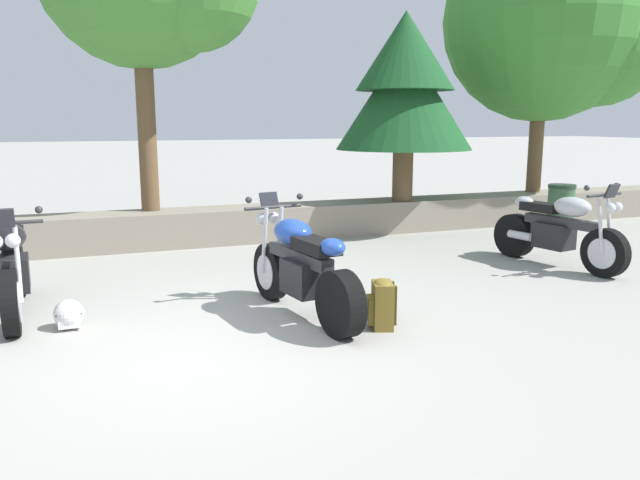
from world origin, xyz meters
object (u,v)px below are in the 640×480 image
(rider_helmet, at_px, (69,315))
(leafy_tree_mid_right, at_px, (556,25))
(motorcycle_blue_centre, at_px, (301,268))
(motorcycle_silver_far_right, at_px, (559,231))
(pine_tree_mid_left, at_px, (405,85))
(rider_backpack, at_px, (382,303))
(trash_bin, at_px, (560,209))
(motorcycle_black_near_left, at_px, (11,268))

(rider_helmet, distance_m, leafy_tree_mid_right, 10.17)
(motorcycle_blue_centre, relative_size, motorcycle_silver_far_right, 1.00)
(motorcycle_silver_far_right, bearing_deg, pine_tree_mid_left, 101.84)
(motorcycle_blue_centre, relative_size, pine_tree_mid_left, 0.64)
(rider_backpack, bearing_deg, motorcycle_blue_centre, 132.53)
(rider_backpack, height_order, trash_bin, trash_bin)
(pine_tree_mid_left, relative_size, leafy_tree_mid_right, 0.63)
(rider_backpack, relative_size, rider_helmet, 1.68)
(rider_backpack, xyz_separation_m, trash_bin, (5.14, 3.41, 0.19))
(leafy_tree_mid_right, distance_m, trash_bin, 3.65)
(motorcycle_silver_far_right, height_order, leafy_tree_mid_right, leafy_tree_mid_right)
(motorcycle_silver_far_right, distance_m, trash_bin, 2.66)
(motorcycle_black_near_left, xyz_separation_m, pine_tree_mid_left, (5.98, 2.90, 2.05))
(leafy_tree_mid_right, bearing_deg, rider_helmet, -156.65)
(motorcycle_black_near_left, distance_m, pine_tree_mid_left, 6.96)
(rider_helmet, bearing_deg, leafy_tree_mid_right, 23.35)
(motorcycle_black_near_left, relative_size, rider_backpack, 4.40)
(motorcycle_silver_far_right, bearing_deg, trash_bin, 47.78)
(motorcycle_black_near_left, bearing_deg, leafy_tree_mid_right, 18.54)
(rider_backpack, height_order, pine_tree_mid_left, pine_tree_mid_left)
(pine_tree_mid_left, bearing_deg, rider_helmet, -146.80)
(motorcycle_silver_far_right, height_order, pine_tree_mid_left, pine_tree_mid_left)
(motorcycle_blue_centre, xyz_separation_m, leafy_tree_mid_right, (6.56, 4.17, 3.21))
(motorcycle_blue_centre, distance_m, rider_backpack, 0.89)
(motorcycle_black_near_left, bearing_deg, rider_backpack, -27.30)
(motorcycle_black_near_left, height_order, motorcycle_blue_centre, same)
(motorcycle_black_near_left, relative_size, leafy_tree_mid_right, 0.40)
(motorcycle_black_near_left, height_order, motorcycle_silver_far_right, same)
(pine_tree_mid_left, distance_m, trash_bin, 3.44)
(leafy_tree_mid_right, height_order, trash_bin, leafy_tree_mid_right)
(pine_tree_mid_left, relative_size, trash_bin, 3.72)
(motorcycle_black_near_left, bearing_deg, motorcycle_silver_far_right, -2.22)
(motorcycle_silver_far_right, bearing_deg, leafy_tree_mid_right, 52.09)
(leafy_tree_mid_right, relative_size, trash_bin, 5.94)
(motorcycle_black_near_left, xyz_separation_m, leafy_tree_mid_right, (9.26, 3.11, 3.21))
(rider_helmet, xyz_separation_m, leafy_tree_mid_right, (8.74, 3.77, 3.56))
(motorcycle_silver_far_right, xyz_separation_m, pine_tree_mid_left, (-0.66, 3.16, 2.05))
(motorcycle_blue_centre, relative_size, rider_helmet, 7.36)
(motorcycle_black_near_left, xyz_separation_m, trash_bin, (8.43, 1.71, -0.05))
(motorcycle_silver_far_right, bearing_deg, motorcycle_black_near_left, 177.78)
(rider_helmet, bearing_deg, motorcycle_blue_centre, -10.23)
(rider_backpack, bearing_deg, pine_tree_mid_left, 59.67)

